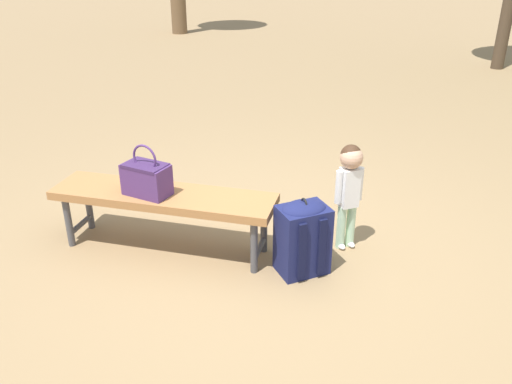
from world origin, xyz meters
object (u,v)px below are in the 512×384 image
at_px(park_bench, 163,200).
at_px(handbag, 146,178).
at_px(child_standing, 349,181).
at_px(backpack_large, 303,235).

bearing_deg(park_bench, handbag, -159.00).
bearing_deg(child_standing, backpack_large, -128.43).
distance_m(park_bench, backpack_large, 1.02).
xyz_separation_m(park_bench, handbag, (-0.09, -0.04, 0.18)).
relative_size(child_standing, backpack_large, 1.44).
bearing_deg(backpack_large, handbag, 174.66).
xyz_separation_m(child_standing, backpack_large, (-0.29, -0.37, -0.25)).
height_order(handbag, child_standing, handbag).
height_order(park_bench, handbag, handbag).
xyz_separation_m(park_bench, child_standing, (1.29, 0.23, 0.13)).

